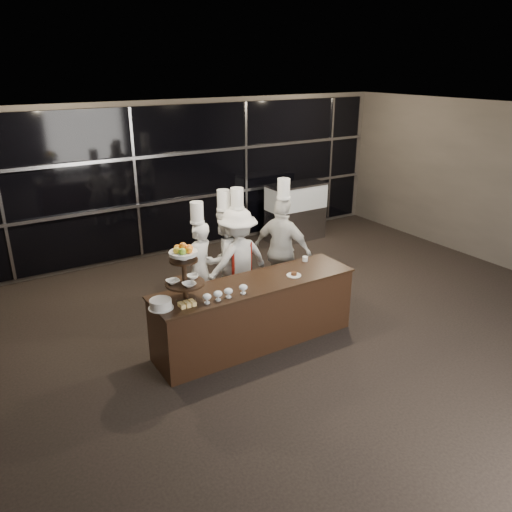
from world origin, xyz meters
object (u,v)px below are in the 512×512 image
chef_c (238,259)px  layer_cake (161,304)px  buffet_counter (255,313)px  chef_b (225,258)px  display_case (296,209)px  chef_a (199,268)px  chef_d (282,250)px  display_stand (184,268)px

chef_c → layer_cake: bearing=-147.4°
buffet_counter → chef_c: size_ratio=1.46×
chef_b → chef_c: size_ratio=0.97×
layer_cake → display_case: size_ratio=0.23×
chef_a → chef_c: 0.61m
chef_a → buffet_counter: bearing=-76.8°
chef_b → chef_d: 0.92m
display_stand → chef_d: bearing=23.7°
buffet_counter → display_stand: display_stand is taller
buffet_counter → chef_d: 1.46m
display_stand → layer_cake: display_stand is taller
display_stand → chef_a: size_ratio=0.42×
display_stand → chef_a: (0.73, 1.14, -0.56)m
display_case → chef_d: chef_d is taller
buffet_counter → chef_d: (1.07, 0.91, 0.41)m
buffet_counter → chef_d: size_ratio=1.41×
buffet_counter → chef_d: bearing=40.3°
layer_cake → chef_b: size_ratio=0.16×
layer_cake → chef_c: 1.98m
display_stand → chef_c: bearing=37.6°
display_case → chef_a: 3.93m
chef_b → chef_d: chef_d is taller
buffet_counter → display_case: display_case is taller
chef_b → layer_cake: bearing=-140.5°
chef_a → display_case: bearing=32.4°
chef_a → chef_c: (0.59, -0.13, 0.05)m
layer_cake → display_case: (4.39, 3.30, -0.29)m
display_case → chef_d: size_ratio=0.64×
buffet_counter → layer_cake: 1.44m
layer_cake → chef_a: 1.62m
buffet_counter → display_stand: bearing=-180.0°
chef_b → chef_c: bearing=-61.8°
chef_c → display_stand: bearing=-142.4°
display_stand → display_case: bearing=38.7°
chef_a → chef_b: size_ratio=0.95×
buffet_counter → chef_a: size_ratio=1.59×
buffet_counter → chef_b: 1.29m
display_stand → layer_cake: size_ratio=2.48×
display_stand → display_case: size_ratio=0.58×
buffet_counter → chef_a: chef_a is taller
layer_cake → chef_d: size_ratio=0.15×
chef_d → display_stand: bearing=-156.3°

